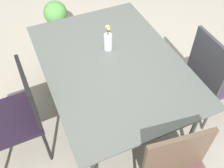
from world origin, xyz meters
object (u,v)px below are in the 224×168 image
object	(u,v)px
flower_vase	(108,41)
chair_far_side	(16,113)
dining_table	(112,65)
potted_plant	(57,20)
chair_near_left	(215,73)

from	to	relation	value
flower_vase	chair_far_side	bearing A→B (deg)	104.32
dining_table	flower_vase	bearing A→B (deg)	-12.43
flower_vase	potted_plant	distance (m)	1.40
dining_table	chair_far_side	xyz separation A→B (m)	(-0.06, 0.88, -0.14)
chair_far_side	flower_vase	bearing A→B (deg)	-76.84
chair_near_left	dining_table	bearing A→B (deg)	-111.20
chair_far_side	potted_plant	bearing A→B (deg)	-26.76
chair_near_left	flower_vase	world-z (taller)	flower_vase
flower_vase	potted_plant	bearing A→B (deg)	8.54
chair_far_side	flower_vase	size ratio (longest dim) A/B	3.50
chair_near_left	flower_vase	size ratio (longest dim) A/B	3.67
potted_plant	chair_near_left	bearing A→B (deg)	-150.40
chair_near_left	chair_far_side	world-z (taller)	chair_near_left
chair_far_side	flower_vase	distance (m)	0.99
chair_near_left	flower_vase	xyz separation A→B (m)	(0.54, 0.84, 0.25)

